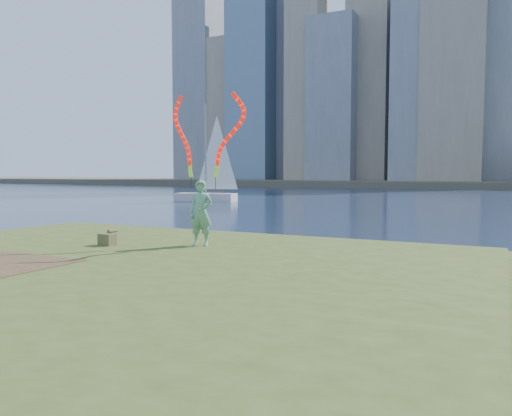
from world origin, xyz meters
The scene contains 6 objects.
ground centered at (0.00, 0.00, 0.00)m, with size 320.00×320.00×0.00m, color #17233B.
grassy_knoll centered at (0.00, -2.30, 0.34)m, with size 20.00×18.00×0.80m.
far_shore centered at (0.00, 95.00, 0.60)m, with size 320.00×40.00×1.20m, color #504A3A.
woman_with_ribbons centered at (0.30, 1.16, 2.22)m, with size 2.00×0.57×3.99m.
canvas_bag centered at (-1.78, 0.15, 0.96)m, with size 0.42×0.47×0.38m.
sailboat centered at (-17.46, 29.89, 1.54)m, with size 5.97×2.63×8.96m.
Camera 1 is at (6.91, -9.07, 2.56)m, focal length 35.00 mm.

